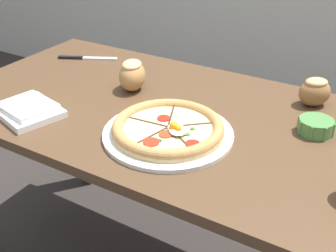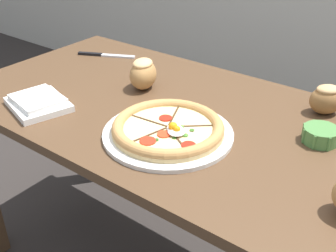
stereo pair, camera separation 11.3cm
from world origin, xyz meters
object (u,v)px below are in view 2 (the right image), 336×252
at_px(ramekin_bowl, 321,135).
at_px(bread_piece_far, 143,73).
at_px(dining_table, 190,144).
at_px(napkin_folded, 38,103).
at_px(bread_piece_near, 326,99).
at_px(pizza, 168,129).
at_px(knife_main, 105,55).

height_order(ramekin_bowl, bread_piece_far, bread_piece_far).
height_order(dining_table, napkin_folded, napkin_folded).
bearing_deg(bread_piece_far, bread_piece_near, 19.17).
bearing_deg(pizza, dining_table, 95.87).
xyz_separation_m(pizza, bread_piece_near, (0.29, 0.39, 0.03)).
xyz_separation_m(bread_piece_near, bread_piece_far, (-0.54, -0.19, 0.01)).
bearing_deg(napkin_folded, pizza, 14.22).
bearing_deg(napkin_folded, bread_piece_near, 34.74).
xyz_separation_m(dining_table, pizza, (0.01, -0.13, 0.12)).
relative_size(ramekin_bowl, knife_main, 0.46).
bearing_deg(dining_table, pizza, -84.13).
bearing_deg(pizza, ramekin_bowl, 32.68).
xyz_separation_m(ramekin_bowl, bread_piece_far, (-0.59, -0.02, 0.03)).
height_order(bread_piece_near, knife_main, bread_piece_near).
xyz_separation_m(pizza, bread_piece_far, (-0.25, 0.20, 0.03)).
bearing_deg(ramekin_bowl, napkin_folded, -156.85).
relative_size(bread_piece_near, knife_main, 0.57).
xyz_separation_m(bread_piece_near, knife_main, (-0.86, -0.05, -0.04)).
height_order(napkin_folded, bread_piece_near, bread_piece_near).
height_order(dining_table, pizza, pizza).
distance_m(pizza, bread_piece_far, 0.32).
xyz_separation_m(ramekin_bowl, bread_piece_near, (-0.05, 0.17, 0.02)).
bearing_deg(bread_piece_far, dining_table, -15.40).
xyz_separation_m(pizza, knife_main, (-0.57, 0.34, -0.02)).
xyz_separation_m(napkin_folded, bread_piece_near, (0.71, 0.49, 0.03)).
distance_m(dining_table, bread_piece_near, 0.42).
bearing_deg(bread_piece_near, napkin_folded, -145.26).
height_order(pizza, napkin_folded, pizza).
bearing_deg(dining_table, ramekin_bowl, 13.83).
bearing_deg(knife_main, bread_piece_near, -23.46).
xyz_separation_m(ramekin_bowl, knife_main, (-0.91, 0.12, -0.02)).
distance_m(ramekin_bowl, bread_piece_near, 0.18).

